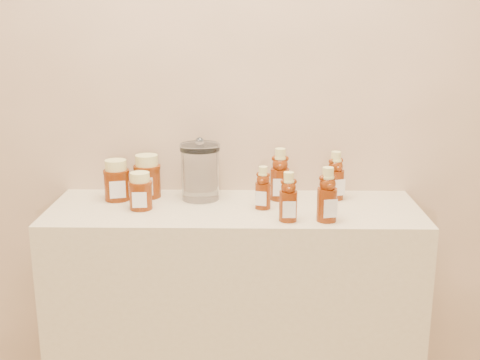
# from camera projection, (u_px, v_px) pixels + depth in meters

# --- Properties ---
(wall_back) EXTENTS (3.50, 0.02, 2.70)m
(wall_back) POSITION_uv_depth(u_px,v_px,m) (236.00, 62.00, 2.02)
(wall_back) COLOR tan
(wall_back) RESTS_ON ground
(display_table) EXTENTS (1.20, 0.40, 0.90)m
(display_table) POSITION_uv_depth(u_px,v_px,m) (235.00, 332.00, 2.06)
(display_table) COLOR beige
(display_table) RESTS_ON ground
(bear_bottle_back_left) EXTENTS (0.07, 0.07, 0.16)m
(bear_bottle_back_left) POSITION_uv_depth(u_px,v_px,m) (263.00, 185.00, 1.91)
(bear_bottle_back_left) COLOR #5A1D07
(bear_bottle_back_left) RESTS_ON display_table
(bear_bottle_back_mid) EXTENTS (0.07, 0.07, 0.20)m
(bear_bottle_back_mid) POSITION_uv_depth(u_px,v_px,m) (280.00, 171.00, 2.00)
(bear_bottle_back_mid) COLOR #5A1D07
(bear_bottle_back_mid) RESTS_ON display_table
(bear_bottle_back_right) EXTENTS (0.08, 0.08, 0.18)m
(bear_bottle_back_right) POSITION_uv_depth(u_px,v_px,m) (335.00, 172.00, 2.01)
(bear_bottle_back_right) COLOR #5A1D07
(bear_bottle_back_right) RESTS_ON display_table
(bear_bottle_front_left) EXTENTS (0.06, 0.06, 0.17)m
(bear_bottle_front_left) POSITION_uv_depth(u_px,v_px,m) (288.00, 193.00, 1.80)
(bear_bottle_front_left) COLOR #5A1D07
(bear_bottle_front_left) RESTS_ON display_table
(bear_bottle_front_right) EXTENTS (0.08, 0.08, 0.19)m
(bear_bottle_front_right) POSITION_uv_depth(u_px,v_px,m) (327.00, 191.00, 1.79)
(bear_bottle_front_right) COLOR #5A1D07
(bear_bottle_front_right) RESTS_ON display_table
(honey_jar_left) EXTENTS (0.11, 0.11, 0.14)m
(honey_jar_left) POSITION_uv_depth(u_px,v_px,m) (117.00, 180.00, 2.01)
(honey_jar_left) COLOR #5A1D07
(honey_jar_left) RESTS_ON display_table
(honey_jar_back) EXTENTS (0.10, 0.10, 0.15)m
(honey_jar_back) POSITION_uv_depth(u_px,v_px,m) (147.00, 176.00, 2.04)
(honey_jar_back) COLOR #5A1D07
(honey_jar_back) RESTS_ON display_table
(honey_jar_front) EXTENTS (0.08, 0.08, 0.12)m
(honey_jar_front) POSITION_uv_depth(u_px,v_px,m) (140.00, 191.00, 1.91)
(honey_jar_front) COLOR #5A1D07
(honey_jar_front) RESTS_ON display_table
(glass_canister) EXTENTS (0.17, 0.17, 0.21)m
(glass_canister) POSITION_uv_depth(u_px,v_px,m) (200.00, 169.00, 2.01)
(glass_canister) COLOR white
(glass_canister) RESTS_ON display_table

